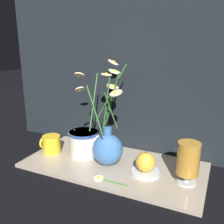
{
  "coord_description": "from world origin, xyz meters",
  "views": [
    {
      "loc": [
        0.36,
        -0.79,
        0.47
      ],
      "look_at": [
        -0.01,
        0.0,
        0.22
      ],
      "focal_mm": 40.0,
      "sensor_mm": 36.0,
      "label": 1
    }
  ],
  "objects_px": {
    "yellow_mug": "(51,144)",
    "tea_glass": "(188,160)",
    "vase_with_flowers": "(107,145)",
    "ceramic_pitcher": "(84,142)",
    "orange_fruit": "(145,162)"
  },
  "relations": [
    {
      "from": "yellow_mug",
      "to": "tea_glass",
      "type": "xyz_separation_m",
      "value": [
        0.56,
        -0.0,
        0.05
      ]
    },
    {
      "from": "ceramic_pitcher",
      "to": "tea_glass",
      "type": "bearing_deg",
      "value": -5.69
    },
    {
      "from": "yellow_mug",
      "to": "ceramic_pitcher",
      "type": "height_order",
      "value": "ceramic_pitcher"
    },
    {
      "from": "ceramic_pitcher",
      "to": "tea_glass",
      "type": "distance_m",
      "value": 0.42
    },
    {
      "from": "tea_glass",
      "to": "yellow_mug",
      "type": "bearing_deg",
      "value": 179.5
    },
    {
      "from": "yellow_mug",
      "to": "vase_with_flowers",
      "type": "bearing_deg",
      "value": 1.79
    },
    {
      "from": "orange_fruit",
      "to": "vase_with_flowers",
      "type": "bearing_deg",
      "value": 174.92
    },
    {
      "from": "vase_with_flowers",
      "to": "ceramic_pitcher",
      "type": "bearing_deg",
      "value": 166.57
    },
    {
      "from": "orange_fruit",
      "to": "tea_glass",
      "type": "bearing_deg",
      "value": 0.3
    },
    {
      "from": "yellow_mug",
      "to": "orange_fruit",
      "type": "bearing_deg",
      "value": -0.78
    },
    {
      "from": "yellow_mug",
      "to": "orange_fruit",
      "type": "height_order",
      "value": "orange_fruit"
    },
    {
      "from": "vase_with_flowers",
      "to": "orange_fruit",
      "type": "bearing_deg",
      "value": -5.08
    },
    {
      "from": "vase_with_flowers",
      "to": "tea_glass",
      "type": "distance_m",
      "value": 0.3
    },
    {
      "from": "vase_with_flowers",
      "to": "tea_glass",
      "type": "xyz_separation_m",
      "value": [
        0.3,
        -0.01,
        0.01
      ]
    },
    {
      "from": "vase_with_flowers",
      "to": "orange_fruit",
      "type": "height_order",
      "value": "vase_with_flowers"
    }
  ]
}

